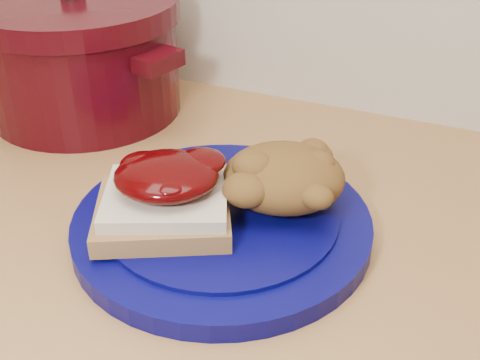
% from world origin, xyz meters
% --- Properties ---
extents(plate, '(0.36, 0.36, 0.02)m').
position_xyz_m(plate, '(-0.06, 1.48, 0.91)').
color(plate, '#06054C').
rests_on(plate, wood_countertop).
extents(sandwich, '(0.15, 0.15, 0.06)m').
position_xyz_m(sandwich, '(-0.10, 1.45, 0.95)').
color(sandwich, olive).
rests_on(sandwich, plate).
extents(stuffing_mound, '(0.14, 0.13, 0.06)m').
position_xyz_m(stuffing_mound, '(-0.01, 1.52, 0.95)').
color(stuffing_mound, brown).
rests_on(stuffing_mound, plate).
extents(dutch_oven, '(0.31, 0.31, 0.17)m').
position_xyz_m(dutch_oven, '(-0.34, 1.66, 0.98)').
color(dutch_oven, '#36050B').
rests_on(dutch_oven, wood_countertop).
extents(pepper_grinder, '(0.07, 0.07, 0.14)m').
position_xyz_m(pepper_grinder, '(-0.34, 1.71, 0.97)').
color(pepper_grinder, black).
rests_on(pepper_grinder, wood_countertop).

